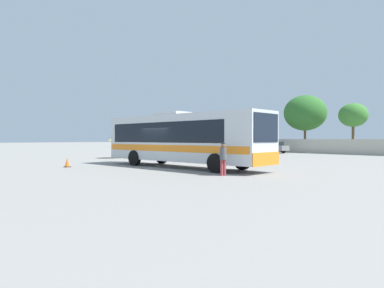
{
  "coord_description": "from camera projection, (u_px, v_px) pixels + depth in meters",
  "views": [
    {
      "loc": [
        17.76,
        -13.46,
        1.84
      ],
      "look_at": [
        1.04,
        1.57,
        1.48
      ],
      "focal_mm": 32.1,
      "sensor_mm": 36.0,
      "label": 1
    }
  ],
  "objects": [
    {
      "name": "ground_plane",
      "position": [
        258.0,
        160.0,
        28.92
      ],
      "size": [
        300.0,
        300.0,
        0.0
      ],
      "primitive_type": "plane",
      "color": "gray"
    },
    {
      "name": "perimeter_wall",
      "position": [
        344.0,
        147.0,
        39.83
      ],
      "size": [
        80.0,
        0.3,
        1.77
      ],
      "primitive_type": "cube",
      "color": "#B2AD9E",
      "rests_on": "ground_plane"
    },
    {
      "name": "coach_bus_silver_orange",
      "position": [
        181.0,
        138.0,
        21.91
      ],
      "size": [
        12.44,
        3.48,
        3.56
      ],
      "color": "silver",
      "rests_on": "ground_plane"
    },
    {
      "name": "attendant_by_bus_door",
      "position": [
        223.0,
        157.0,
        16.92
      ],
      "size": [
        0.43,
        0.43,
        1.64
      ],
      "color": "#99383D",
      "rests_on": "ground_plane"
    },
    {
      "name": "vendor_umbrella_near_gate_yellow",
      "position": [
        120.0,
        138.0,
        32.08
      ],
      "size": [
        2.27,
        2.27,
        2.27
      ],
      "color": "gray",
      "rests_on": "ground_plane"
    },
    {
      "name": "parked_car_leftmost_silver",
      "position": [
        233.0,
        146.0,
        48.9
      ],
      "size": [
        4.65,
        2.15,
        1.43
      ],
      "color": "#B7BABF",
      "rests_on": "ground_plane"
    },
    {
      "name": "parked_car_second_grey",
      "position": [
        271.0,
        147.0,
        43.87
      ],
      "size": [
        4.42,
        2.19,
        1.46
      ],
      "color": "slate",
      "rests_on": "ground_plane"
    },
    {
      "name": "roadside_tree_left",
      "position": [
        244.0,
        124.0,
        57.38
      ],
      "size": [
        5.86,
        5.86,
        6.79
      ],
      "color": "brown",
      "rests_on": "ground_plane"
    },
    {
      "name": "roadside_tree_midleft",
      "position": [
        305.0,
        113.0,
        47.26
      ],
      "size": [
        5.76,
        5.76,
        7.82
      ],
      "color": "brown",
      "rests_on": "ground_plane"
    },
    {
      "name": "roadside_tree_midright",
      "position": [
        353.0,
        115.0,
        42.36
      ],
      "size": [
        3.45,
        3.45,
        6.21
      ],
      "color": "brown",
      "rests_on": "ground_plane"
    },
    {
      "name": "traffic_cone_on_apron",
      "position": [
        67.0,
        162.0,
        22.01
      ],
      "size": [
        0.36,
        0.36,
        0.64
      ],
      "color": "black",
      "rests_on": "ground_plane"
    }
  ]
}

